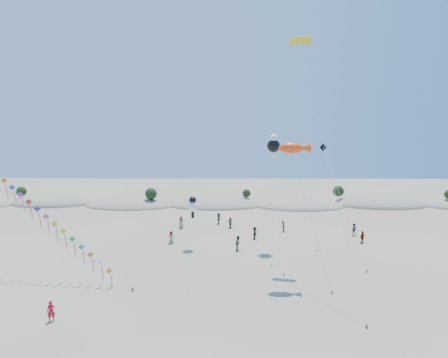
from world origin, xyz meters
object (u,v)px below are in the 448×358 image
Objects in this scene: kite_train at (22,196)px; fish_kite at (294,148)px; parafoil_kite at (302,45)px; flyer_foreground at (51,311)px.

kite_train is 27.84m from fish_kite.
flyer_foreground is at bearing -145.28° from parafoil_kite.
flyer_foreground is (7.00, -9.51, -7.33)m from kite_train.
kite_train reaches higher than fish_kite.
parafoil_kite is at bearing 76.01° from fish_kite.
kite_train is 13.38× the size of flyer_foreground.
parafoil_kite is 35.34m from flyer_foreground.
fish_kite is at bearing 1.77° from flyer_foreground.
flyer_foreground is (-20.39, -8.91, -12.27)m from fish_kite.
kite_train is 1.65× the size of fish_kite.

